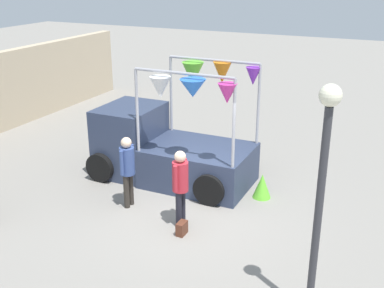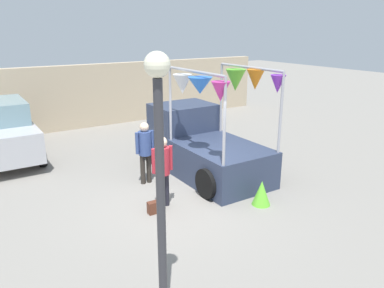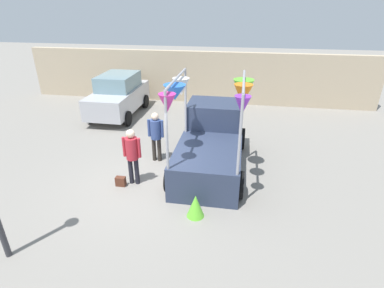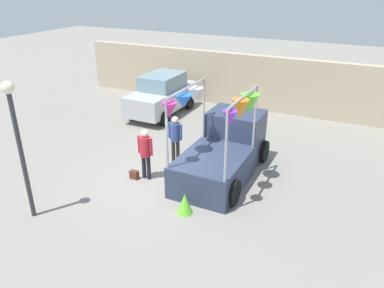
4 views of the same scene
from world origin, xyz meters
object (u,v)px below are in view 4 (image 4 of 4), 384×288
(parked_car, at_px, (162,94))
(street_lamp, at_px, (17,132))
(handbag, at_px, (134,175))
(person_customer, at_px, (145,149))
(folded_kite_bundle_lime, at_px, (185,204))
(vendor_truck, at_px, (225,148))
(person_vendor, at_px, (175,135))

(parked_car, bearing_deg, street_lamp, -83.47)
(handbag, bearing_deg, person_customer, 29.74)
(street_lamp, bearing_deg, person_customer, 61.73)
(street_lamp, distance_m, folded_kite_bundle_lime, 4.68)
(vendor_truck, height_order, folded_kite_bundle_lime, vendor_truck)
(person_vendor, height_order, street_lamp, street_lamp)
(parked_car, xyz_separation_m, handbag, (2.32, -5.80, -0.80))
(street_lamp, height_order, folded_kite_bundle_lime, street_lamp)
(person_customer, relative_size, handbag, 6.07)
(parked_car, distance_m, handbag, 6.30)
(parked_car, height_order, person_vendor, parked_car)
(person_customer, bearing_deg, street_lamp, -118.27)
(vendor_truck, distance_m, parked_car, 6.26)
(vendor_truck, height_order, person_customer, vendor_truck)
(handbag, distance_m, street_lamp, 3.96)
(parked_car, height_order, street_lamp, street_lamp)
(person_vendor, bearing_deg, street_lamp, -112.99)
(person_customer, height_order, folded_kite_bundle_lime, person_customer)
(vendor_truck, bearing_deg, folded_kite_bundle_lime, -91.85)
(handbag, xyz_separation_m, street_lamp, (-1.32, -2.91, 2.33))
(person_vendor, distance_m, street_lamp, 5.19)
(parked_car, bearing_deg, vendor_truck, -40.57)
(person_customer, distance_m, person_vendor, 1.50)
(person_vendor, xyz_separation_m, street_lamp, (-1.95, -4.59, 1.46))
(street_lamp, xyz_separation_m, folded_kite_bundle_lime, (3.67, 1.93, -2.17))
(folded_kite_bundle_lime, bearing_deg, person_vendor, 122.97)
(person_vendor, distance_m, handbag, 1.99)
(parked_car, bearing_deg, person_customer, -64.48)
(vendor_truck, xyz_separation_m, handbag, (-2.43, -1.73, -0.74))
(vendor_truck, distance_m, street_lamp, 6.18)
(vendor_truck, bearing_deg, parked_car, 139.43)
(person_vendor, bearing_deg, vendor_truck, 1.77)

